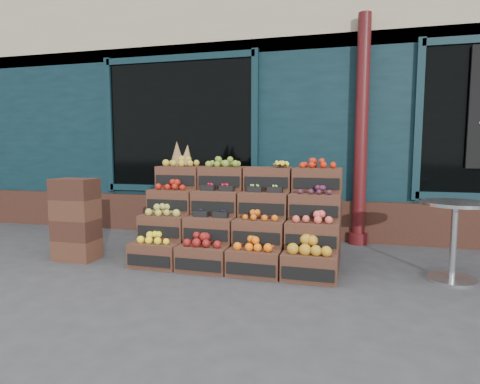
# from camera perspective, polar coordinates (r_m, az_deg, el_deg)

# --- Properties ---
(ground) EXTENTS (60.00, 60.00, 0.00)m
(ground) POSITION_cam_1_polar(r_m,az_deg,el_deg) (4.22, 0.19, -12.65)
(ground) COLOR #38383B
(ground) RESTS_ON ground
(shop_facade) EXTENTS (12.00, 6.24, 4.80)m
(shop_facade) POSITION_cam_1_polar(r_m,az_deg,el_deg) (9.09, 8.62, 12.63)
(shop_facade) COLOR black
(shop_facade) RESTS_ON ground
(crate_display) EXTENTS (2.35, 1.17, 1.46)m
(crate_display) POSITION_cam_1_polar(r_m,az_deg,el_deg) (4.86, 0.04, -4.62)
(crate_display) COLOR #4A2A1D
(crate_display) RESTS_ON ground
(spare_crates) EXTENTS (0.50, 0.35, 1.00)m
(spare_crates) POSITION_cam_1_polar(r_m,az_deg,el_deg) (5.31, -22.30, -3.62)
(spare_crates) COLOR #4A2A1D
(spare_crates) RESTS_ON ground
(bistro_table) EXTENTS (0.66, 0.66, 0.83)m
(bistro_table) POSITION_cam_1_polar(r_m,az_deg,el_deg) (4.64, 28.15, -5.04)
(bistro_table) COLOR #ACAEB3
(bistro_table) RESTS_ON ground
(shopkeeper) EXTENTS (0.74, 0.52, 1.93)m
(shopkeeper) POSITION_cam_1_polar(r_m,az_deg,el_deg) (7.38, -7.89, 3.01)
(shopkeeper) COLOR #1B5F20
(shopkeeper) RESTS_ON ground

